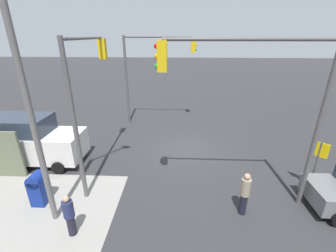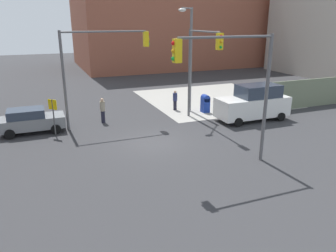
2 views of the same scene
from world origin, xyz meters
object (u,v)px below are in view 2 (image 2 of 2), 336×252
traffic_signal_nw_corner (98,59)px  hatchback_gray (31,120)px  traffic_signal_se_corner (234,76)px  mailbox_blue (205,103)px  pedestrian_waiting (103,110)px  smokestack (247,18)px  street_lamp_corner (189,53)px  van_white_delivery (254,103)px  traffic_signal_ne_corner (200,59)px  pedestrian_crossing (175,100)px

traffic_signal_nw_corner → hatchback_gray: (-4.61, 0.29, -3.82)m
traffic_signal_se_corner → hatchback_gray: (-9.31, 9.29, -3.78)m
mailbox_blue → pedestrian_waiting: 8.20m
traffic_signal_nw_corner → hatchback_gray: size_ratio=1.61×
pedestrian_waiting → smokestack: bearing=-162.3°
traffic_signal_se_corner → pedestrian_waiting: traffic_signal_se_corner is taller
street_lamp_corner → pedestrian_waiting: street_lamp_corner is taller
van_white_delivery → pedestrian_waiting: bearing=162.0°
van_white_delivery → pedestrian_waiting: (-10.49, 3.40, -0.33)m
traffic_signal_nw_corner → pedestrian_waiting: traffic_signal_nw_corner is taller
traffic_signal_ne_corner → pedestrian_waiting: bearing=159.8°
street_lamp_corner → pedestrian_crossing: size_ratio=4.90×
street_lamp_corner → smokestack: bearing=48.1°
pedestrian_waiting → traffic_signal_nw_corner: bearing=51.9°
pedestrian_crossing → traffic_signal_nw_corner: bearing=165.9°
street_lamp_corner → pedestrian_waiting: (-6.96, -0.32, -3.75)m
traffic_signal_nw_corner → mailbox_blue: 9.27m
traffic_signal_ne_corner → mailbox_blue: size_ratio=4.55×
traffic_signal_ne_corner → street_lamp_corner: 2.75m
traffic_signal_se_corner → van_white_delivery: 9.31m
street_lamp_corner → van_white_delivery: (3.53, -3.72, -3.42)m
traffic_signal_se_corner → van_white_delivery: traffic_signal_se_corner is taller
traffic_signal_se_corner → mailbox_blue: (3.70, 9.50, -3.85)m
van_white_delivery → pedestrian_crossing: 6.38m
smokestack → mailbox_blue: size_ratio=10.43×
pedestrian_waiting → traffic_signal_se_corner: bearing=92.0°
pedestrian_waiting → mailbox_blue: bearing=155.7°
smokestack → van_white_delivery: (-18.42, -28.20, -6.18)m
mailbox_blue → hatchback_gray: 13.00m
smokestack → pedestrian_crossing: (-22.71, -23.50, -6.61)m
van_white_delivery → pedestrian_waiting: size_ratio=2.97×
hatchback_gray → van_white_delivery: 15.59m
traffic_signal_ne_corner → van_white_delivery: 5.27m
smokestack → street_lamp_corner: bearing=-131.9°
traffic_signal_ne_corner → traffic_signal_nw_corner: bearing=165.8°
smokestack → mailbox_blue: bearing=-129.6°
traffic_signal_se_corner → traffic_signal_ne_corner: size_ratio=1.00×
street_lamp_corner → mailbox_blue: (1.24, -0.52, -3.94)m
traffic_signal_nw_corner → smokestack: bearing=41.2°
mailbox_blue → hatchback_gray: size_ratio=0.35×
traffic_signal_nw_corner → traffic_signal_se_corner: size_ratio=1.00×
hatchback_gray → pedestrian_waiting: bearing=4.9°
traffic_signal_nw_corner → street_lamp_corner: bearing=8.1°
traffic_signal_nw_corner → van_white_delivery: bearing=-14.2°
smokestack → traffic_signal_nw_corner: (-29.10, -25.50, -2.80)m
smokestack → pedestrian_waiting: bearing=-139.4°
smokestack → hatchback_gray: smokestack is taller
smokestack → van_white_delivery: 34.24m
mailbox_blue → traffic_signal_ne_corner: bearing=-127.8°
pedestrian_crossing → smokestack: bearing=14.5°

